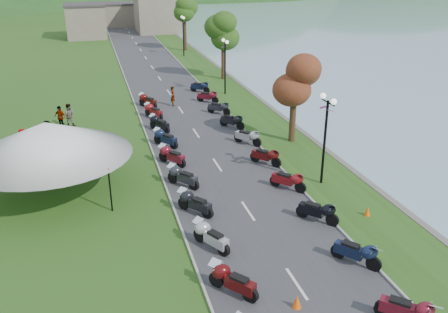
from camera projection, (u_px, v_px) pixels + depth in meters
road at (169, 92)px, 45.05m from camera, size 7.00×120.00×0.02m
far_building at (115, 16)px, 83.65m from camera, size 18.00×16.00×5.00m
moto_row_left at (203, 220)px, 21.84m from camera, size 2.60×43.76×1.10m
moto_row_right at (264, 156)px, 28.92m from camera, size 2.60×38.17×1.10m
vendor_tent_main at (50, 159)px, 24.81m from camera, size 5.72×5.72×4.00m
tree_lakeside at (294, 90)px, 31.56m from camera, size 2.59×2.59×7.20m
pedestrian_a at (48, 171)px, 28.24m from camera, size 0.67×0.74×1.65m
pedestrian_b at (70, 126)px, 35.90m from camera, size 0.90×0.56×1.76m
pedestrian_c at (50, 144)px, 32.43m from camera, size 1.04×1.08×1.65m
traffic_cone_near at (297, 302)px, 17.01m from camera, size 0.35×0.35×0.55m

